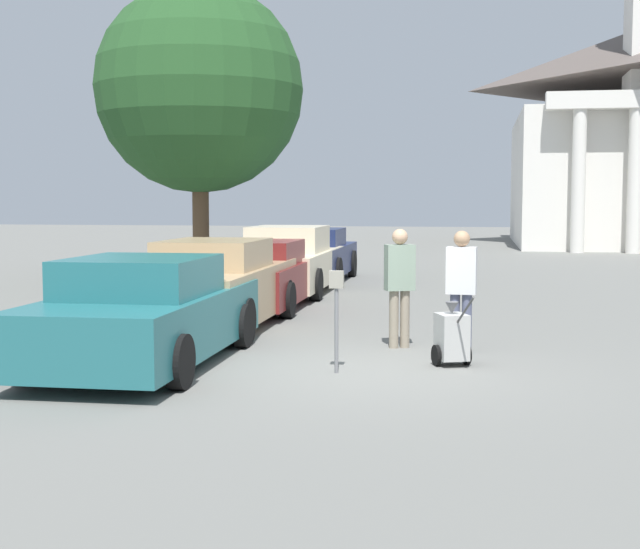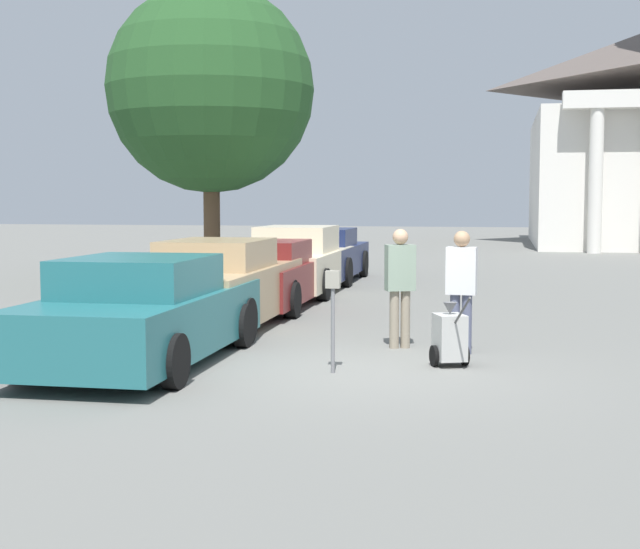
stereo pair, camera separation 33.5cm
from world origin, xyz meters
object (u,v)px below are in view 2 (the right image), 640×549
Objects in this scene: parked_car_teal at (143,314)px; parked_car_tan at (221,286)px; parked_car_navy at (324,256)px; parked_car_cream at (299,262)px; parking_meter at (333,302)px; person_worker at (400,280)px; parked_car_maroon at (265,276)px; person_supervisor at (461,284)px; equipment_cart at (450,337)px.

parked_car_teal is 3.31m from parked_car_tan.
parked_car_teal is at bearing -90.80° from parked_car_navy.
parking_meter is (2.58, -9.33, 0.19)m from parked_car_cream.
person_worker is at bearing -73.48° from parked_car_navy.
parked_car_teal is 2.72× the size of person_worker.
person_supervisor is (4.10, -4.57, 0.35)m from parked_car_maroon.
parked_car_maroon is 4.68× the size of equipment_cart.
person_worker is (3.20, -4.27, 0.36)m from parked_car_maroon.
person_worker is (0.61, 2.05, 0.10)m from parking_meter.
person_supervisor reaches higher than equipment_cart.
parked_car_cream reaches higher than parked_car_navy.
parked_car_tan is 4.43m from person_supervisor.
parked_car_tan is 0.97× the size of parked_car_cream.
person_supervisor is (1.51, 1.75, 0.09)m from parking_meter.
parked_car_cream is at bearing -90.79° from parked_car_navy.
person_worker is (3.20, -1.38, 0.29)m from parked_car_tan.
parking_meter is 2.32m from person_supervisor.
parked_car_cream is at bearing 89.20° from parked_car_maroon.
parked_car_cream is at bearing 93.13° from equipment_cart.
parked_car_tan is at bearing -90.80° from parked_car_maroon.
parked_car_teal reaches higher than parking_meter.
parked_car_navy is at bearing -95.28° from person_worker.
parking_meter is (2.58, -6.32, 0.26)m from parked_car_maroon.
person_worker is 1.01× the size of person_supervisor.
parked_car_maroon is (-0.00, 6.21, -0.02)m from parked_car_teal.
person_worker is at bearing -13.53° from person_supervisor.
parked_car_tan is 1.07× the size of parked_car_maroon.
parked_car_cream reaches higher than parked_car_teal.
person_supervisor reaches higher than parked_car_teal.
parked_car_tan reaches higher than parked_car_maroon.
parked_car_navy is at bearing 89.20° from parked_car_maroon.
person_worker is (3.20, -10.25, 0.33)m from parked_car_navy.
parking_meter is at bearing -78.94° from parked_car_navy.
parked_car_navy is at bearing 89.20° from parked_car_teal.
parked_car_teal is 3.75m from person_worker.
parking_meter is 0.74× the size of person_worker.
person_supervisor reaches higher than parked_car_cream.
parked_car_tan is 4.82m from equipment_cart.
parked_car_maroon is at bearing -43.23° from person_supervisor.
parked_car_navy is 3.76× the size of parking_meter.
person_worker is at bearing -53.99° from parked_car_maroon.
parking_meter is (2.58, -3.43, 0.19)m from parked_car_tan.
person_worker reaches higher than parked_car_tan.
parked_car_teal is 9.21m from parked_car_cream.
parked_car_cream is 7.95m from person_worker.
parked_car_cream is at bearing 89.20° from parked_car_tan.
parked_car_navy is 2.78× the size of person_worker.
parked_car_teal is 6.21m from parked_car_maroon.
parked_car_tan is 5.90m from parked_car_cream.
parked_car_tan is 2.85× the size of person_supervisor.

